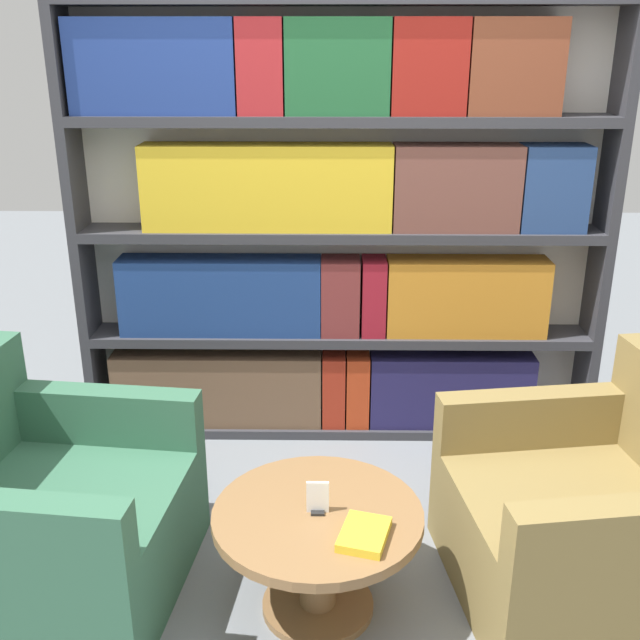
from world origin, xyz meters
name	(u,v)px	position (x,y,z in m)	size (l,w,h in m)	color
ground_plane	(343,623)	(0.00, 0.00, 0.00)	(14.00, 14.00, 0.00)	slate
bookshelf	(336,234)	(-0.02, 1.51, 1.09)	(2.68, 0.30, 2.21)	silver
armchair_left	(50,519)	(-1.12, 0.20, 0.30)	(1.00, 1.00, 0.88)	#336047
armchair_right	(589,523)	(0.93, 0.20, 0.30)	(1.02, 1.02, 0.88)	olive
coffee_table	(318,540)	(-0.09, 0.08, 0.31)	(0.76, 0.76, 0.43)	brown
table_sign	(318,500)	(-0.09, 0.08, 0.48)	(0.08, 0.06, 0.12)	black
stray_book	(364,534)	(0.07, -0.07, 0.45)	(0.20, 0.24, 0.03)	gold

